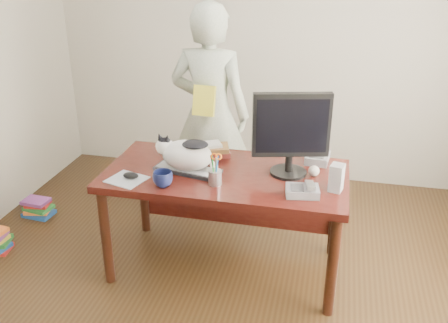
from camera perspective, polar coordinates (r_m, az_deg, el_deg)
room at (r=2.54m, az=-2.79°, el=5.38°), size 4.50×4.50×4.50m
desk at (r=3.44m, az=0.48°, el=-2.92°), size 1.60×0.80×0.75m
keyboard at (r=3.32m, az=-4.17°, el=-0.92°), size 0.47×0.26×0.03m
cat at (r=3.28m, az=-4.46°, el=0.92°), size 0.44×0.27×0.25m
monitor at (r=3.18m, az=7.68°, el=3.59°), size 0.49×0.29×0.56m
pen_cup at (r=3.12m, az=-1.02°, el=-1.62°), size 0.09×0.09×0.21m
mousepad at (r=3.26m, az=-11.05°, el=-2.02°), size 0.27×0.26×0.01m
mouse at (r=3.26m, az=-10.62°, el=-1.58°), size 0.12×0.09×0.04m
coffee_mug at (r=3.13m, az=-7.01°, el=-1.97°), size 0.17×0.17×0.10m
phone at (r=3.05m, az=9.03°, el=-3.27°), size 0.22×0.19×0.09m
speaker at (r=3.11m, az=12.74°, el=-1.82°), size 0.10×0.10×0.17m
baseball at (r=3.29m, az=10.24°, el=-1.08°), size 0.07×0.07×0.07m
book_stack at (r=3.56m, az=-1.36°, el=1.34°), size 0.29×0.26×0.09m
calculator at (r=3.52m, az=10.64°, el=0.44°), size 0.17×0.21×0.06m
person at (r=4.00m, az=-1.61°, el=5.38°), size 0.67×0.46×1.77m
held_book at (r=3.79m, az=-2.28°, el=6.96°), size 0.17×0.11×0.23m
book_pile_b at (r=4.55m, az=-20.49°, el=-4.97°), size 0.26×0.20×0.15m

